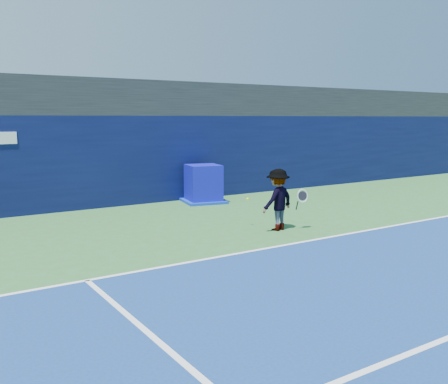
# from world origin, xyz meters

# --- Properties ---
(ground) EXTENTS (80.00, 80.00, 0.00)m
(ground) POSITION_xyz_m (0.00, 0.00, 0.00)
(ground) COLOR #2D652F
(ground) RESTS_ON ground
(baseline) EXTENTS (24.00, 0.10, 0.01)m
(baseline) POSITION_xyz_m (0.00, 3.00, 0.01)
(baseline) COLOR white
(baseline) RESTS_ON ground
(stadium_band) EXTENTS (36.00, 3.00, 1.20)m
(stadium_band) POSITION_xyz_m (0.00, 11.50, 3.60)
(stadium_band) COLOR black
(stadium_band) RESTS_ON back_wall_assembly
(back_wall_assembly) EXTENTS (36.00, 1.03, 3.00)m
(back_wall_assembly) POSITION_xyz_m (-0.00, 10.50, 1.50)
(back_wall_assembly) COLOR #0A0F39
(back_wall_assembly) RESTS_ON ground
(equipment_cart) EXTENTS (1.62, 1.62, 1.32)m
(equipment_cart) POSITION_xyz_m (1.14, 9.19, 0.60)
(equipment_cart) COLOR #0C0CA8
(equipment_cart) RESTS_ON ground
(tennis_player) EXTENTS (1.31, 0.81, 1.62)m
(tennis_player) POSITION_xyz_m (0.54, 4.37, 0.81)
(tennis_player) COLOR white
(tennis_player) RESTS_ON ground
(tennis_ball) EXTENTS (0.07, 0.07, 0.07)m
(tennis_ball) POSITION_xyz_m (0.13, 5.15, 0.75)
(tennis_ball) COLOR yellow
(tennis_ball) RESTS_ON ground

